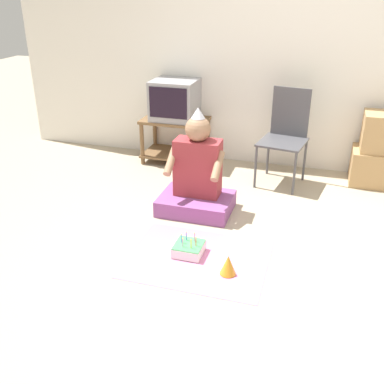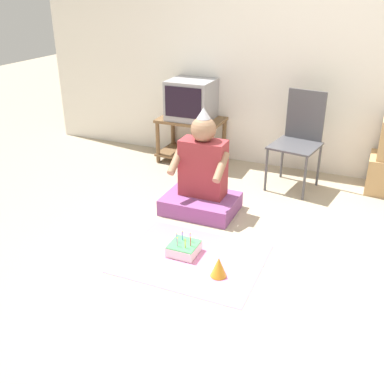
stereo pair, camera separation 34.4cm
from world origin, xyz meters
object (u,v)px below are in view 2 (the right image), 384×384
at_px(folding_chair, 300,135).
at_px(birthday_cake, 184,248).
at_px(tv, 191,100).
at_px(party_hat_blue, 219,267).
at_px(person_seated, 202,180).

distance_m(folding_chair, birthday_cake, 1.71).
relative_size(tv, party_hat_blue, 3.25).
bearing_deg(tv, folding_chair, -9.48).
xyz_separation_m(folding_chair, party_hat_blue, (-0.16, -1.73, -0.43)).
height_order(tv, person_seated, person_seated).
xyz_separation_m(folding_chair, birthday_cake, (-0.49, -1.57, -0.47)).
height_order(folding_chair, party_hat_blue, folding_chair).
xyz_separation_m(person_seated, party_hat_blue, (0.48, -0.87, -0.21)).
bearing_deg(party_hat_blue, person_seated, 118.80).
height_order(tv, folding_chair, folding_chair).
relative_size(person_seated, birthday_cake, 4.38).
bearing_deg(birthday_cake, folding_chair, 72.67).
distance_m(person_seated, party_hat_blue, 1.01).
relative_size(person_seated, party_hat_blue, 6.40).
xyz_separation_m(birthday_cake, party_hat_blue, (0.33, -0.16, 0.03)).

